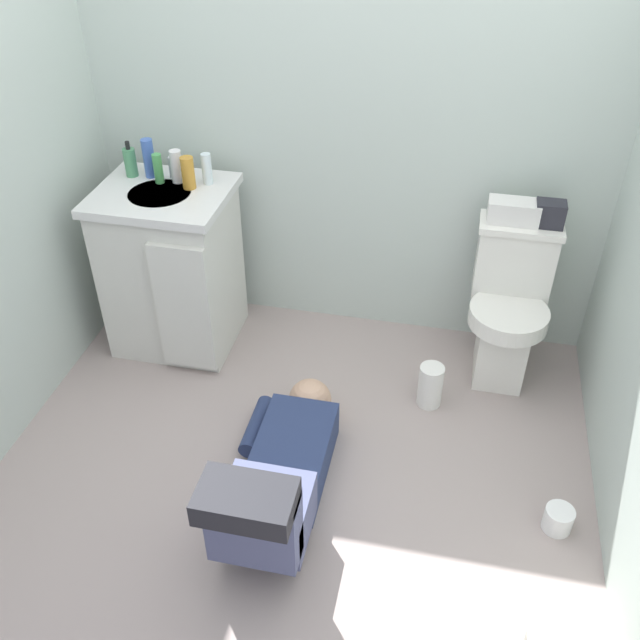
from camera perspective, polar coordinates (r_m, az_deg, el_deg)
The scene contains 16 objects.
ground_plane at distance 3.00m, azimuth -1.98°, elevation -11.61°, with size 2.92×3.08×0.04m, color #9F8F8A.
wall_back at distance 3.21m, azimuth 2.41°, elevation 18.27°, with size 2.58×0.08×2.40m, color #B8C6BC.
toilet at distance 3.29m, azimuth 15.13°, elevation 1.10°, with size 0.36×0.46×0.75m.
vanity_cabinet at distance 3.42m, azimuth -11.97°, elevation 4.21°, with size 0.60×0.53×0.82m.
faucet at distance 3.33m, azimuth -12.06°, elevation 12.11°, with size 0.02×0.02×0.10m, color silver.
person_plumber at distance 2.70m, azimuth -3.52°, elevation -12.58°, with size 0.39×1.06×0.52m.
tissue_box at distance 3.14m, azimuth 15.56°, elevation 8.56°, with size 0.22×0.11×0.10m, color silver.
toiletry_bag at distance 3.16m, azimuth 18.29°, elevation 8.25°, with size 0.12×0.09×0.11m, color #26262D.
soap_dispenser at distance 3.39m, azimuth -15.26°, elevation 12.37°, with size 0.06×0.06×0.17m.
bottle_blue at distance 3.35m, azimuth -13.83°, elevation 12.73°, with size 0.05×0.05×0.18m, color #4165BC.
bottle_green at distance 3.29m, azimuth -13.11°, elevation 11.98°, with size 0.04×0.04×0.14m, color #499F54.
bottle_white at distance 3.27m, azimuth -11.66°, elevation 12.21°, with size 0.05×0.05×0.15m, color white.
bottle_amber at distance 3.21m, azimuth -10.75°, elevation 11.75°, with size 0.06×0.06×0.15m, color #C0852C.
bottle_clear at distance 3.23m, azimuth -9.24°, elevation 12.10°, with size 0.04×0.04×0.14m, color silver.
paper_towel_roll at distance 3.19m, azimuth 9.01°, elevation -5.32°, with size 0.11×0.11×0.21m, color white.
toilet_paper_roll at distance 2.87m, azimuth 18.91°, elevation -15.16°, with size 0.11×0.11×0.10m, color white.
Camera 1 is at (0.52, -1.92, 2.23)m, focal length 39.11 mm.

